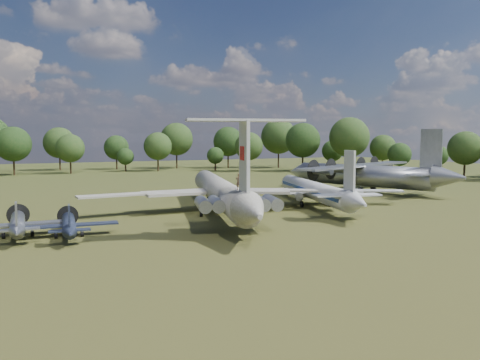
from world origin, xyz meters
name	(u,v)px	position (x,y,z in m)	size (l,w,h in m)	color
ground	(186,217)	(0.00, 0.00, 0.00)	(300.00, 300.00, 0.00)	#264216
il62_airliner	(220,196)	(5.18, 0.67, 2.41)	(37.74, 49.06, 4.81)	beige
tu104_jet	(314,194)	(20.95, 1.19, 1.88)	(28.21, 37.61, 3.76)	silver
an12_transport	(362,178)	(40.51, 13.56, 2.60)	(35.40, 39.56, 5.21)	#A2A6AA
small_prop_west	(69,228)	(-15.11, -6.67, 1.01)	(10.12, 13.79, 2.02)	#151D30
small_prop_northwest	(18,227)	(-19.99, -4.31, 1.07)	(10.74, 14.65, 2.15)	#96989D
person_on_il62	(239,181)	(1.90, -12.40, 5.71)	(0.66, 0.43, 1.81)	#9C6F4F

